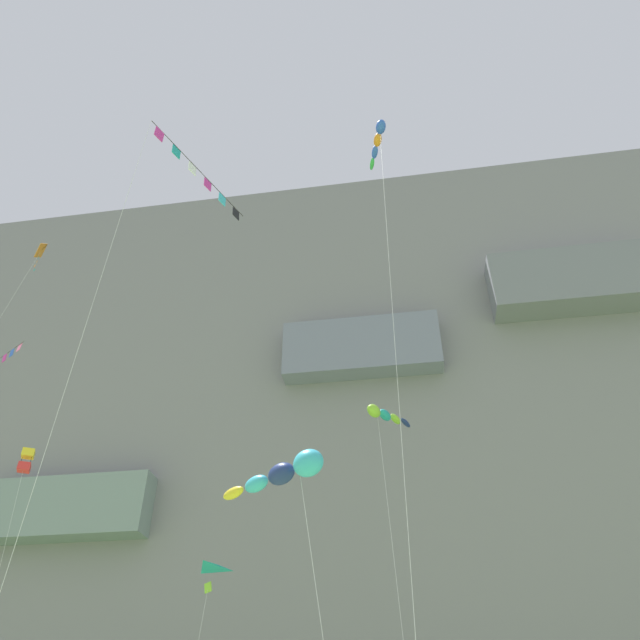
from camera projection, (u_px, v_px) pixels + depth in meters
name	position (u px, v px, depth m)	size (l,w,h in m)	color
cliff_face	(375.00, 455.00, 64.26)	(180.00, 27.60, 57.84)	gray
kite_box_high_left	(26.00, 462.00, 33.18)	(3.14, 2.91, 16.54)	yellow
kite_diamond_high_center	(31.00, 266.00, 40.88)	(2.22, 5.37, 32.06)	orange
kite_banner_front_field	(194.00, 187.00, 26.04)	(2.37, 7.91, 23.78)	black
kite_windsock_far_right	(284.00, 473.00, 21.19)	(5.54, 5.54, 11.13)	#38B2D1
kite_windsock_mid_right	(384.00, 415.00, 41.00)	(3.07, 9.80, 22.38)	#8CCC33
kite_windsock_upper_mid	(378.00, 140.00, 33.15)	(1.24, 7.81, 30.71)	blue
kite_delta_mid_left	(200.00, 588.00, 33.11)	(1.88, 3.99, 10.55)	teal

